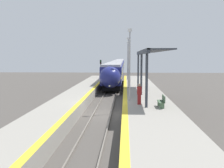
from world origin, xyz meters
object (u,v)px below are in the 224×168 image
lamppost_near (130,60)px  lamppost_far (128,58)px  train (118,67)px  person_waiting (139,94)px  platform_bench (162,101)px  railway_signal (101,69)px  lamppost_mid (128,59)px

lamppost_near → lamppost_far: (0.00, 21.79, 0.00)m
train → lamppost_far: bearing=-85.2°
person_waiting → lamppost_near: bearing=112.5°
person_waiting → lamppost_near: (-0.74, 1.79, 2.59)m
train → platform_bench: 51.74m
train → person_waiting: 50.43m
person_waiting → lamppost_near: 3.23m
train → platform_bench: (4.61, -51.53, -0.65)m
train → railway_signal: size_ratio=18.99×
platform_bench → railway_signal: railway_signal is taller
lamppost_mid → person_waiting: bearing=-86.7°
railway_signal → lamppost_near: bearing=-79.8°
train → platform_bench: bearing=-84.9°
platform_bench → lamppost_mid: (-2.36, 13.88, 2.96)m
platform_bench → lamppost_far: size_ratio=0.26×
platform_bench → person_waiting: (-1.63, 1.19, 0.37)m
lamppost_near → person_waiting: bearing=-67.5°
person_waiting → lamppost_near: lamppost_near is taller
platform_bench → lamppost_far: bearing=95.5°
person_waiting → lamppost_mid: 12.97m
lamppost_near → lamppost_mid: same height
lamppost_mid → train: bearing=93.4°
railway_signal → lamppost_far: 7.27m
train → lamppost_far: size_ratio=12.93×
lamppost_near → railway_signal: bearing=100.2°
railway_signal → lamppost_mid: 16.81m
platform_bench → lamppost_mid: lamppost_mid is taller
person_waiting → lamppost_far: (-0.74, 23.58, 2.59)m
train → lamppost_mid: (2.25, -37.65, 2.31)m
train → lamppost_far: lamppost_far is taller
railway_signal → lamppost_near: (4.82, -26.89, 1.90)m
lamppost_near → train: bearing=92.7°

